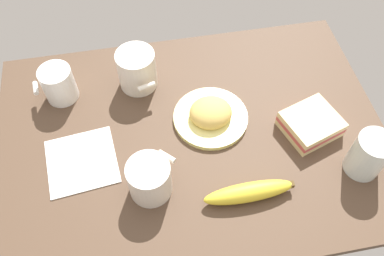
{
  "coord_description": "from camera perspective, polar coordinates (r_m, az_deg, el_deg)",
  "views": [
    {
      "loc": [
        9.22,
        49.93,
        79.91
      ],
      "look_at": [
        0.0,
        0.0,
        5.0
      ],
      "focal_mm": 37.49,
      "sensor_mm": 36.0,
      "label": 1
    }
  ],
  "objects": [
    {
      "name": "sandwich_main",
      "position": [
        0.96,
        16.54,
        0.54
      ],
      "size": [
        14.59,
        13.85,
        4.4
      ],
      "color": "beige",
      "rests_on": "tabletop"
    },
    {
      "name": "coffee_mug_milky",
      "position": [
        0.83,
        -6.06,
        -7.2
      ],
      "size": [
        10.62,
        10.73,
        8.92
      ],
      "color": "silver",
      "rests_on": "tabletop"
    },
    {
      "name": "coffee_mug_spare",
      "position": [
        1.0,
        -7.84,
        8.27
      ],
      "size": [
        9.42,
        12.03,
        10.11
      ],
      "color": "silver",
      "rests_on": "tabletop"
    },
    {
      "name": "tabletop",
      "position": [
        0.94,
        0.0,
        -1.37
      ],
      "size": [
        90.0,
        64.0,
        2.0
      ],
      "primitive_type": "cube",
      "color": "#4C3828",
      "rests_on": "ground"
    },
    {
      "name": "banana",
      "position": [
        0.85,
        8.12,
        -9.03
      ],
      "size": [
        19.32,
        4.33,
        4.09
      ],
      "color": "yellow",
      "rests_on": "tabletop"
    },
    {
      "name": "glass_of_milk",
      "position": [
        0.92,
        23.72,
        -3.69
      ],
      "size": [
        7.67,
        7.67,
        10.51
      ],
      "color": "silver",
      "rests_on": "tabletop"
    },
    {
      "name": "paper_napkin",
      "position": [
        0.93,
        -15.41,
        -4.59
      ],
      "size": [
        16.58,
        16.58,
        0.3
      ],
      "primitive_type": "cube",
      "rotation": [
        0.0,
        0.0,
        0.11
      ],
      "color": "white",
      "rests_on": "tabletop"
    },
    {
      "name": "plate_of_food",
      "position": [
        0.94,
        2.67,
        1.89
      ],
      "size": [
        17.67,
        17.67,
        5.58
      ],
      "color": "#EAE58C",
      "rests_on": "tabletop"
    },
    {
      "name": "coffee_mug_black",
      "position": [
        1.02,
        -18.49,
        6.0
      ],
      "size": [
        9.95,
        7.77,
        8.9
      ],
      "color": "white",
      "rests_on": "tabletop"
    }
  ]
}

